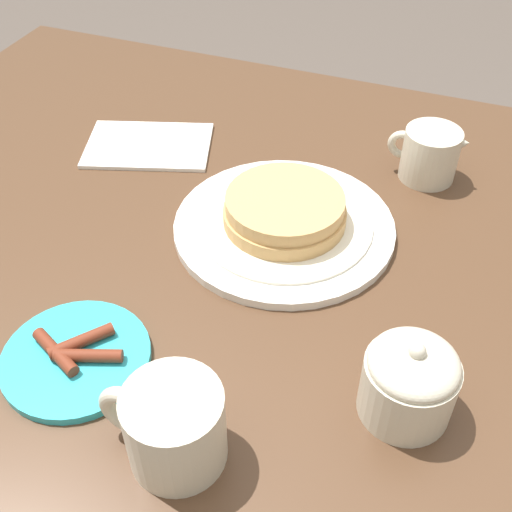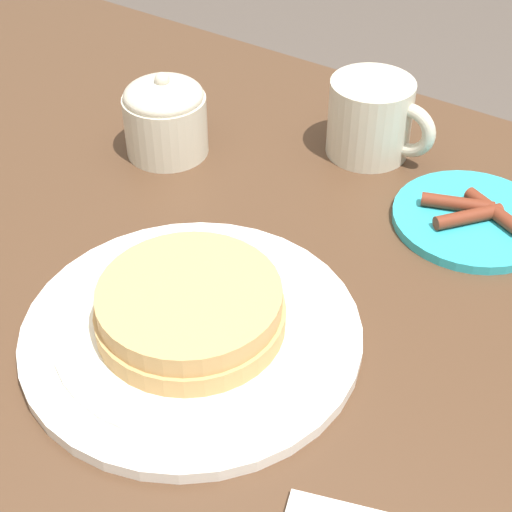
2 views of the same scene
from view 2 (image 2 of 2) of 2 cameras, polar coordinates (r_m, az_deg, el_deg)
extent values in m
cube|color=#4C3321|center=(0.72, -5.58, -4.07)|extent=(1.44, 0.93, 0.03)
cube|color=#4C3321|center=(1.55, -14.67, 4.39)|extent=(0.07, 0.07, 0.73)
cylinder|color=white|center=(0.67, -4.69, -5.58)|extent=(0.29, 0.29, 0.01)
cylinder|color=white|center=(0.66, -4.72, -5.10)|extent=(0.23, 0.23, 0.00)
cylinder|color=tan|center=(0.66, -4.78, -4.37)|extent=(0.16, 0.16, 0.02)
cylinder|color=tan|center=(0.64, -4.87, -3.13)|extent=(0.15, 0.15, 0.02)
cylinder|color=#2DADBC|center=(0.82, 15.42, 2.61)|extent=(0.16, 0.16, 0.01)
cylinder|color=maroon|center=(0.81, 14.44, 3.71)|extent=(0.07, 0.04, 0.01)
cylinder|color=maroon|center=(0.81, 16.91, 3.13)|extent=(0.07, 0.04, 0.01)
cylinder|color=maroon|center=(0.80, 15.20, 2.77)|extent=(0.06, 0.06, 0.01)
cylinder|color=beige|center=(0.88, 8.27, 9.91)|extent=(0.09, 0.09, 0.09)
torus|color=beige|center=(0.87, 10.99, 8.98)|extent=(0.06, 0.01, 0.06)
cylinder|color=#472819|center=(0.87, 8.50, 11.99)|extent=(0.08, 0.08, 0.00)
cylinder|color=beige|center=(0.89, -6.57, 9.44)|extent=(0.09, 0.09, 0.07)
ellipsoid|color=beige|center=(0.87, -6.75, 11.53)|extent=(0.09, 0.09, 0.03)
sphere|color=beige|center=(0.86, -6.85, 12.60)|extent=(0.02, 0.02, 0.02)
camera|label=1|loc=(1.09, 9.14, 43.35)|focal=45.00mm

